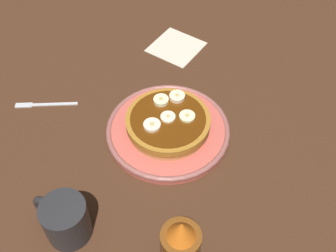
# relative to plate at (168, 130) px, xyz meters

# --- Properties ---
(ground_plane) EXTENTS (1.40, 1.40, 0.03)m
(ground_plane) POSITION_rel_plate_xyz_m (0.00, 0.00, -0.03)
(ground_plane) COLOR #422616
(plate) EXTENTS (0.24, 0.24, 0.02)m
(plate) POSITION_rel_plate_xyz_m (0.00, 0.00, 0.00)
(plate) COLOR #CC594C
(plate) RESTS_ON ground_plane
(pancake_stack) EXTENTS (0.16, 0.16, 0.03)m
(pancake_stack) POSITION_rel_plate_xyz_m (0.00, -0.00, 0.02)
(pancake_stack) COLOR tan
(pancake_stack) RESTS_ON plate
(banana_slice_0) EXTENTS (0.03, 0.03, 0.01)m
(banana_slice_0) POSITION_rel_plate_xyz_m (-0.00, 0.00, 0.04)
(banana_slice_0) COLOR #FEF4C4
(banana_slice_0) RESTS_ON pancake_stack
(banana_slice_1) EXTENTS (0.03, 0.03, 0.01)m
(banana_slice_1) POSITION_rel_plate_xyz_m (-0.03, -0.02, 0.04)
(banana_slice_1) COLOR #ECF2B6
(banana_slice_1) RESTS_ON pancake_stack
(banana_slice_2) EXTENTS (0.03, 0.03, 0.01)m
(banana_slice_2) POSITION_rel_plate_xyz_m (0.01, 0.03, 0.04)
(banana_slice_2) COLOR #F8E1C1
(banana_slice_2) RESTS_ON pancake_stack
(banana_slice_3) EXTENTS (0.03, 0.03, 0.01)m
(banana_slice_3) POSITION_rel_plate_xyz_m (0.03, -0.03, 0.04)
(banana_slice_3) COLOR #EEECB2
(banana_slice_3) RESTS_ON pancake_stack
(banana_slice_4) EXTENTS (0.03, 0.03, 0.01)m
(banana_slice_4) POSITION_rel_plate_xyz_m (0.01, -0.05, 0.04)
(banana_slice_4) COLOR #F6E0BA
(banana_slice_4) RESTS_ON pancake_stack
(coffee_mug) EXTENTS (0.10, 0.07, 0.08)m
(coffee_mug) POSITION_rel_plate_xyz_m (0.04, 0.26, 0.03)
(coffee_mug) COLOR #262628
(coffee_mug) RESTS_ON ground_plane
(napkin) EXTENTS (0.12, 0.12, 0.00)m
(napkin) POSITION_rel_plate_xyz_m (0.12, -0.24, -0.01)
(napkin) COLOR beige
(napkin) RESTS_ON ground_plane
(fork) EXTENTS (0.11, 0.08, 0.01)m
(fork) POSITION_rel_plate_xyz_m (0.27, 0.07, -0.01)
(fork) COLOR silver
(fork) RESTS_ON ground_plane
(syrup_bottle) EXTENTS (0.06, 0.06, 0.14)m
(syrup_bottle) POSITION_rel_plate_xyz_m (-0.15, 0.22, 0.05)
(syrup_bottle) COLOR brown
(syrup_bottle) RESTS_ON ground_plane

